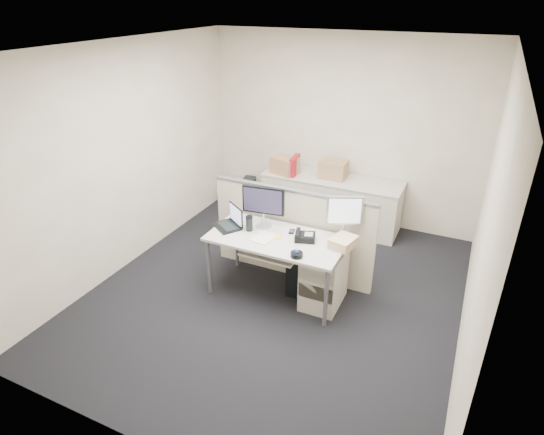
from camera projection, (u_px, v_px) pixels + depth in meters
The scene contains 29 objects.
floor at pixel (277, 292), 5.31m from camera, with size 4.00×4.50×0.01m, color black.
ceiling at pixel (278, 47), 4.11m from camera, with size 4.00×4.50×0.01m, color white.
wall_back at pixel (342, 131), 6.53m from camera, with size 4.00×0.02×2.70m, color #B2AC95.
wall_front at pixel (131, 308), 2.89m from camera, with size 4.00×0.02×2.70m, color #B2AC95.
wall_left at pixel (126, 158), 5.47m from camera, with size 0.02×4.50×2.70m, color #B2AC95.
wall_right at pixel (486, 223), 3.95m from camera, with size 0.02×4.50×2.70m, color #B2AC95.
desk at pixel (277, 243), 5.02m from camera, with size 1.50×0.75×0.73m.
keyboard_tray at pixel (270, 254), 4.89m from camera, with size 0.62×0.32×0.02m, color #B0ADA6.
drawer_pedestal at pixel (324, 278), 5.00m from camera, with size 0.40×0.55×0.65m, color #BBB4A3.
cubicle_partition at pixel (292, 234), 5.43m from camera, with size 2.00×0.06×1.10m, color #B0AA8E.
back_counter at pixel (331, 202), 6.72m from camera, with size 2.00×0.60×0.72m, color #BBB4A3.
monitor_main at pixel (263, 207), 5.12m from camera, with size 0.49×0.19×0.49m, color black.
monitor_small at pixel (344, 217), 4.89m from camera, with size 0.39×0.20×0.48m, color #B7B7BC.
laptop at pixel (227, 218), 5.15m from camera, with size 0.32×0.24×0.24m, color black.
trackball at pixel (297, 255), 4.62m from camera, with size 0.13×0.13×0.05m, color black.
desk_phone at pixel (305, 237), 4.92m from camera, with size 0.22×0.18×0.07m, color black.
paper_stack at pixel (264, 238), 4.96m from camera, with size 0.21×0.26×0.01m, color silver.
sticky_pad at pixel (277, 237), 4.98m from camera, with size 0.08×0.08×0.01m, color yellow.
travel_mug at pixel (249, 224), 5.10m from camera, with size 0.08×0.08×0.16m, color black.
banana at pixel (304, 237), 4.95m from camera, with size 0.18×0.04×0.04m, color #FED150.
cellphone at pixel (292, 231), 5.09m from camera, with size 0.06×0.11×0.01m, color black.
manila_folders at pixel (343, 242), 4.79m from camera, with size 0.22×0.28×0.11m, color tan.
keyboard at pixel (267, 249), 4.93m from camera, with size 0.43×0.15×0.02m, color black.
pc_tower_desk at pixel (299, 272), 5.30m from camera, with size 0.18×0.45×0.42m, color black.
pc_tower_spare_dark at pixel (248, 192), 7.41m from camera, with size 0.18×0.45×0.42m, color black.
pc_tower_spare_silver at pixel (234, 191), 7.52m from camera, with size 0.16×0.40×0.37m, color #B7B7BC.
cardboard_box_left at pixel (285, 166), 6.66m from camera, with size 0.36×0.27×0.27m, color #9D7956.
cardboard_box_right at pixel (333, 170), 6.51m from camera, with size 0.38×0.29×0.27m, color #9D7956.
red_binder at pixel (295, 166), 6.62m from camera, with size 0.07×0.32×0.30m, color maroon.
Camera 1 is at (1.80, -3.97, 3.16)m, focal length 30.00 mm.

